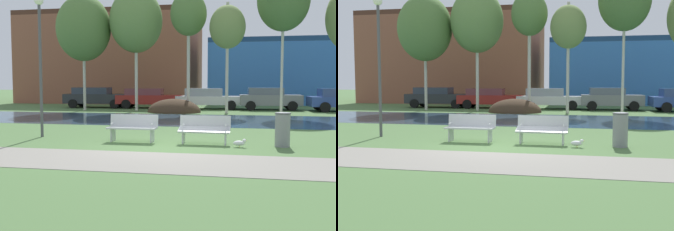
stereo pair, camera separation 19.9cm
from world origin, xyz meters
The scene contains 20 objects.
ground_plane centered at (0.00, 10.00, 0.00)m, with size 120.00×120.00×0.00m, color #4C703D.
paved_path_strip centered at (0.00, -2.10, 0.01)m, with size 60.00×2.58×0.01m, color gray.
river_band centered at (0.00, 8.93, 0.00)m, with size 80.00×6.59×0.01m, color #2D475B.
soil_mound centered at (-2.12, 13.70, 0.00)m, with size 3.33×2.73×1.69m, color #423021.
bench_left centered at (-1.16, 1.09, 0.47)m, with size 1.60×0.57×0.87m.
bench_right centered at (1.16, 1.09, 0.47)m, with size 1.60×0.56×0.87m.
trash_bin centered at (3.51, 0.96, 0.53)m, with size 0.47×0.47×1.02m.
seagull centered at (2.27, 0.58, 0.13)m, with size 0.42×0.15×0.25m.
streetlamp centered at (-4.60, 1.58, 3.29)m, with size 0.32×0.32×4.86m.
birch_far_left centered at (-8.29, 14.37, 5.39)m, with size 3.58×3.58×7.55m.
birch_left centered at (-4.80, 14.63, 5.81)m, with size 3.43×3.43×7.88m.
birch_center_left centered at (-1.28, 14.04, 6.02)m, with size 2.25×2.25×7.78m.
birch_center centered at (1.13, 13.49, 5.11)m, with size 2.14×2.14×6.59m.
birch_center_right centered at (4.35, 14.05, 6.69)m, with size 3.06×3.06×8.60m.
parked_van_nearest_dark centered at (-8.57, 17.14, 0.79)m, with size 4.72×2.32×1.47m.
parked_sedan_second_red centered at (-4.66, 17.26, 0.75)m, with size 4.73×2.24×1.41m.
parked_hatch_third_white centered at (-0.39, 17.18, 0.76)m, with size 4.68×2.25×1.43m.
parked_wagon_fourth_grey centered at (3.77, 17.05, 0.79)m, with size 4.16×2.15×1.49m.
building_brick_low centered at (-10.04, 26.02, 3.98)m, with size 15.32×9.82×7.95m.
building_blue_store centered at (4.64, 25.08, 2.71)m, with size 11.08×6.21×5.42m.
Camera 1 is at (2.56, -11.83, 1.97)m, focal length 44.71 mm.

